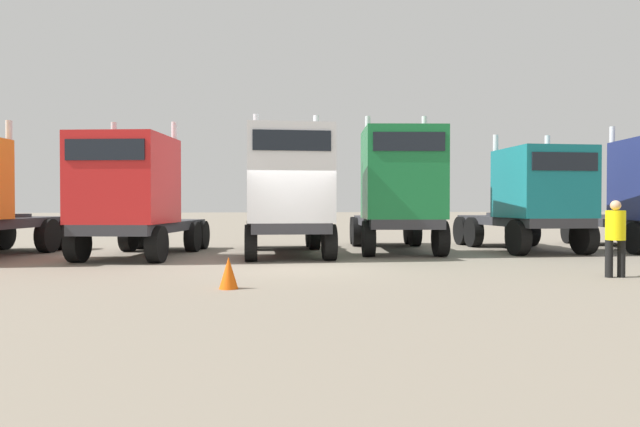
{
  "coord_description": "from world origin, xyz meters",
  "views": [
    {
      "loc": [
        -1.48,
        -13.51,
        1.58
      ],
      "look_at": [
        1.3,
        4.34,
        1.29
      ],
      "focal_mm": 30.27,
      "sensor_mm": 36.0,
      "label": 1
    }
  ],
  "objects_px": {
    "semi_truck_red": "(133,195)",
    "semi_truck_green": "(399,191)",
    "semi_truck_white": "(288,191)",
    "traffic_cone_near": "(229,273)",
    "visitor_in_hivis": "(615,233)",
    "semi_truck_teal": "(533,198)"
  },
  "relations": [
    {
      "from": "semi_truck_red",
      "to": "traffic_cone_near",
      "type": "xyz_separation_m",
      "value": [
        2.85,
        -6.19,
        -1.57
      ]
    },
    {
      "from": "semi_truck_red",
      "to": "traffic_cone_near",
      "type": "height_order",
      "value": "semi_truck_red"
    },
    {
      "from": "semi_truck_teal",
      "to": "traffic_cone_near",
      "type": "relative_size",
      "value": 9.8
    },
    {
      "from": "semi_truck_teal",
      "to": "visitor_in_hivis",
      "type": "xyz_separation_m",
      "value": [
        -1.67,
        -6.14,
        -0.85
      ]
    },
    {
      "from": "semi_truck_green",
      "to": "traffic_cone_near",
      "type": "xyz_separation_m",
      "value": [
        -5.37,
        -6.71,
        -1.72
      ]
    },
    {
      "from": "semi_truck_red",
      "to": "traffic_cone_near",
      "type": "distance_m",
      "value": 7.0
    },
    {
      "from": "semi_truck_white",
      "to": "traffic_cone_near",
      "type": "distance_m",
      "value": 6.43
    },
    {
      "from": "semi_truck_green",
      "to": "semi_truck_teal",
      "type": "height_order",
      "value": "semi_truck_green"
    },
    {
      "from": "semi_truck_teal",
      "to": "traffic_cone_near",
      "type": "xyz_separation_m",
      "value": [
        -9.94,
        -6.46,
        -1.51
      ]
    },
    {
      "from": "semi_truck_green",
      "to": "visitor_in_hivis",
      "type": "bearing_deg",
      "value": 32.47
    },
    {
      "from": "semi_truck_teal",
      "to": "semi_truck_green",
      "type": "bearing_deg",
      "value": -91.29
    },
    {
      "from": "semi_truck_green",
      "to": "semi_truck_teal",
      "type": "xyz_separation_m",
      "value": [
        4.57,
        -0.24,
        -0.21
      ]
    },
    {
      "from": "traffic_cone_near",
      "to": "visitor_in_hivis",
      "type": "bearing_deg",
      "value": 2.21
    },
    {
      "from": "semi_truck_green",
      "to": "semi_truck_teal",
      "type": "bearing_deg",
      "value": 94.95
    },
    {
      "from": "semi_truck_red",
      "to": "semi_truck_white",
      "type": "distance_m",
      "value": 4.55
    },
    {
      "from": "semi_truck_red",
      "to": "semi_truck_teal",
      "type": "height_order",
      "value": "semi_truck_red"
    },
    {
      "from": "semi_truck_red",
      "to": "semi_truck_green",
      "type": "height_order",
      "value": "semi_truck_green"
    },
    {
      "from": "visitor_in_hivis",
      "to": "traffic_cone_near",
      "type": "bearing_deg",
      "value": 96.92
    },
    {
      "from": "semi_truck_red",
      "to": "visitor_in_hivis",
      "type": "relative_size",
      "value": 3.69
    },
    {
      "from": "semi_truck_red",
      "to": "visitor_in_hivis",
      "type": "height_order",
      "value": "semi_truck_red"
    },
    {
      "from": "semi_truck_red",
      "to": "traffic_cone_near",
      "type": "relative_size",
      "value": 10.3
    },
    {
      "from": "semi_truck_white",
      "to": "semi_truck_green",
      "type": "distance_m",
      "value": 3.76
    }
  ]
}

